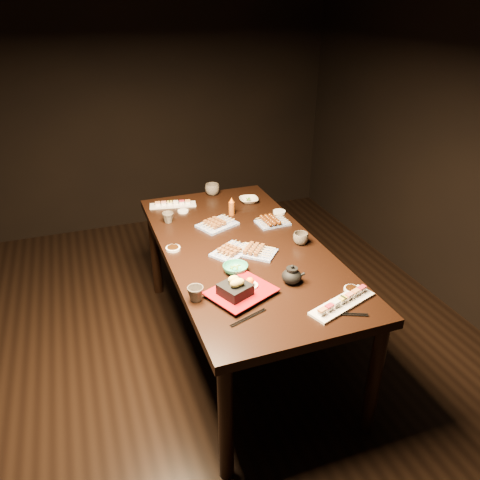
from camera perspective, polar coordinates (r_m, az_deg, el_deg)
name	(u,v)px	position (r m, az deg, el deg)	size (l,w,h in m)	color
ground	(198,401)	(2.83, -5.10, -18.95)	(5.00, 5.00, 0.00)	black
dining_table	(243,300)	(2.93, 0.34, -7.29)	(0.90, 1.80, 0.75)	black
sushi_platter_near	(343,301)	(2.28, 12.39, -7.26)	(0.37, 0.10, 0.05)	white
sushi_platter_far	(173,203)	(3.30, -8.20, 4.46)	(0.32, 0.09, 0.04)	white
yakitori_plate_center	(231,249)	(2.65, -1.05, -1.07)	(0.22, 0.16, 0.06)	#828EB6
yakitori_plate_right	(257,249)	(2.65, 2.08, -1.16)	(0.21, 0.15, 0.05)	#828EB6
yakitori_plate_left	(217,222)	(2.97, -2.80, 2.24)	(0.23, 0.17, 0.06)	#828EB6
tsukune_plate	(273,220)	(3.01, 4.01, 2.44)	(0.20, 0.14, 0.05)	#828EB6
edamame_bowl_green	(235,269)	(2.48, -0.56, -3.50)	(0.13, 0.13, 0.04)	#339E76
edamame_bowl_cream	(249,200)	(3.32, 1.08, 4.89)	(0.13, 0.13, 0.03)	beige
tempura_tray	(241,285)	(2.28, 0.14, -5.56)	(0.30, 0.24, 0.11)	black
teacup_near_left	(196,294)	(2.26, -5.43, -6.54)	(0.08, 0.08, 0.07)	#4A4139
teacup_mid_right	(301,238)	(2.77, 7.41, 0.19)	(0.09, 0.09, 0.07)	#4A4139
teacup_far_left	(168,218)	(3.05, -8.77, 2.71)	(0.07, 0.07, 0.07)	#4A4139
teacup_far_right	(212,189)	(3.45, -3.40, 6.17)	(0.10, 0.10, 0.08)	#4A4139
teapot	(292,274)	(2.39, 6.33, -4.16)	(0.12, 0.12, 0.10)	black
condiment_bottle	(232,206)	(3.11, -1.03, 4.13)	(0.04, 0.04, 0.12)	brown
sauce_dish_west	(173,249)	(2.72, -8.17, -1.04)	(0.08, 0.08, 0.01)	white
sauce_dish_east	(279,212)	(3.17, 4.81, 3.43)	(0.08, 0.08, 0.01)	white
sauce_dish_se	(351,289)	(2.40, 13.43, -5.86)	(0.08, 0.08, 0.01)	white
sauce_dish_nw	(183,211)	(3.20, -6.96, 3.52)	(0.07, 0.07, 0.01)	white
chopsticks_near	(248,317)	(2.15, 1.02, -9.43)	(0.21, 0.02, 0.01)	black
chopsticks_se	(343,314)	(2.23, 12.44, -8.80)	(0.23, 0.02, 0.01)	black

